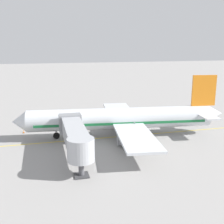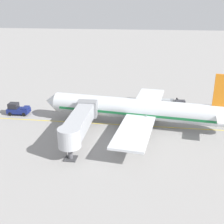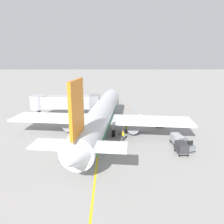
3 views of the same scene
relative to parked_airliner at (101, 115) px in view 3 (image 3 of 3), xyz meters
name	(u,v)px [view 3 (image 3 of 3)]	position (x,y,z in m)	size (l,w,h in m)	color
ground_plane	(100,135)	(-0.18, -1.47, -3.19)	(400.00, 400.00, 0.00)	gray
gate_lead_in_line	(100,135)	(-0.18, -1.47, -3.18)	(0.24, 80.00, 0.01)	gold
parked_airliner	(101,115)	(0.00, 0.00, 0.00)	(30.41, 37.34, 10.63)	silver
jet_bridge	(65,102)	(-7.96, 9.26, 0.27)	(14.60, 3.50, 4.98)	#A8AAAF
pushback_tractor	(112,99)	(2.33, 24.78, -2.09)	(2.35, 4.47, 2.40)	navy
baggage_tug_lead	(186,145)	(12.24, -7.24, -2.47)	(1.85, 2.73, 1.62)	slate
baggage_tug_trailing	(158,122)	(10.73, 3.46, -2.47)	(1.44, 2.58, 1.62)	navy
baggage_tug_spare	(140,119)	(7.60, 5.45, -2.47)	(1.48, 2.60, 1.62)	silver
baggage_cart_front	(176,138)	(11.41, -5.38, -2.24)	(1.43, 2.94, 1.58)	#4C4C51
baggage_cart_second_in_train	(182,147)	(11.12, -8.54, -2.24)	(1.43, 2.94, 1.58)	#4C4C51
ground_crew_wing_walker	(126,128)	(4.31, -0.43, -2.23)	(0.40, 0.69, 1.69)	#232328
ground_crew_loader	(123,135)	(3.52, -3.84, -2.23)	(0.34, 0.72, 1.69)	#232328
safety_cone_nose_left	(128,108)	(6.17, 17.08, -2.90)	(0.36, 0.36, 0.59)	black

